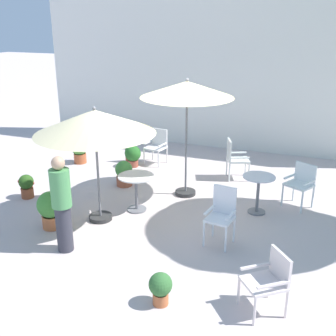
{
  "coord_description": "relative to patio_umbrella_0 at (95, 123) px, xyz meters",
  "views": [
    {
      "loc": [
        2.88,
        -7.25,
        3.65
      ],
      "look_at": [
        0.0,
        0.22,
        0.73
      ],
      "focal_mm": 44.7,
      "sensor_mm": 36.0,
      "label": 1
    }
  ],
  "objects": [
    {
      "name": "ground_plane",
      "position": [
        0.89,
        1.04,
        -1.89
      ],
      "size": [
        60.0,
        60.0,
        0.0
      ],
      "primitive_type": "plane",
      "color": "beige"
    },
    {
      "name": "villa_facade",
      "position": [
        0.89,
        5.46,
        0.63
      ],
      "size": [
        10.9,
        0.3,
        5.04
      ],
      "primitive_type": "cube",
      "color": "silver",
      "rests_on": "ground"
    },
    {
      "name": "patio_umbrella_0",
      "position": [
        0.0,
        0.0,
        0.0
      ],
      "size": [
        2.16,
        2.16,
        2.17
      ],
      "color": "#2D2D2D",
      "rests_on": "ground"
    },
    {
      "name": "patio_umbrella_1",
      "position": [
        1.13,
        1.71,
        0.35
      ],
      "size": [
        1.89,
        1.89,
        2.49
      ],
      "color": "#2D2D2D",
      "rests_on": "ground"
    },
    {
      "name": "cafe_table_0",
      "position": [
        2.72,
        1.36,
        -1.36
      ],
      "size": [
        0.62,
        0.62,
        0.77
      ],
      "color": "silver",
      "rests_on": "ground"
    },
    {
      "name": "cafe_table_1",
      "position": [
        0.47,
        0.61,
        -1.38
      ],
      "size": [
        0.71,
        0.71,
        0.73
      ],
      "color": "silver",
      "rests_on": "ground"
    },
    {
      "name": "patio_chair_0",
      "position": [
        3.47,
        1.98,
        -1.35
      ],
      "size": [
        0.63,
        0.61,
        0.89
      ],
      "color": "white",
      "rests_on": "ground"
    },
    {
      "name": "patio_chair_1",
      "position": [
        2.34,
        -0.0,
        -1.32
      ],
      "size": [
        0.48,
        0.48,
        0.99
      ],
      "color": "white",
      "rests_on": "ground"
    },
    {
      "name": "patio_chair_2",
      "position": [
        1.89,
        3.01,
        -1.34
      ],
      "size": [
        0.62,
        0.6,
        0.96
      ],
      "color": "silver",
      "rests_on": "ground"
    },
    {
      "name": "patio_chair_3",
      "position": [
        3.35,
        -1.5,
        -1.4
      ],
      "size": [
        0.68,
        0.67,
        0.83
      ],
      "color": "silver",
      "rests_on": "ground"
    },
    {
      "name": "patio_chair_4",
      "position": [
        -0.24,
        3.41,
        -1.38
      ],
      "size": [
        0.55,
        0.53,
        0.89
      ],
      "color": "white",
      "rests_on": "ground"
    },
    {
      "name": "potted_plant_0",
      "position": [
        -0.66,
        -0.59,
        -1.5
      ],
      "size": [
        0.49,
        0.49,
        0.7
      ],
      "color": "#C4693C",
      "rests_on": "ground"
    },
    {
      "name": "potted_plant_1",
      "position": [
        -0.34,
        1.69,
        -1.59
      ],
      "size": [
        0.39,
        0.39,
        0.58
      ],
      "color": "#A15339",
      "rests_on": "ground"
    },
    {
      "name": "potted_plant_2",
      "position": [
        -1.96,
        0.34,
        -1.61
      ],
      "size": [
        0.31,
        0.31,
        0.51
      ],
      "color": "brown",
      "rests_on": "ground"
    },
    {
      "name": "potted_plant_3",
      "position": [
        -0.96,
        3.2,
        -1.44
      ],
      "size": [
        0.24,
        0.24,
        0.84
      ],
      "color": "#9C442F",
      "rests_on": "ground"
    },
    {
      "name": "potted_plant_4",
      "position": [
        -2.13,
        2.67,
        -1.51
      ],
      "size": [
        0.45,
        0.45,
        0.67
      ],
      "color": "#B25833",
      "rests_on": "ground"
    },
    {
      "name": "potted_plant_5",
      "position": [
        -0.71,
        2.92,
        -1.58
      ],
      "size": [
        0.41,
        0.41,
        0.56
      ],
      "color": "brown",
      "rests_on": "ground"
    },
    {
      "name": "potted_plant_6",
      "position": [
        2.0,
        -1.9,
        -1.62
      ],
      "size": [
        0.32,
        0.32,
        0.47
      ],
      "color": "#BD6339",
      "rests_on": "ground"
    },
    {
      "name": "standing_person",
      "position": [
        0.02,
        -1.18,
        -1.05
      ],
      "size": [
        0.44,
        0.44,
        1.63
      ],
      "color": "#33333D",
      "rests_on": "ground"
    }
  ]
}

